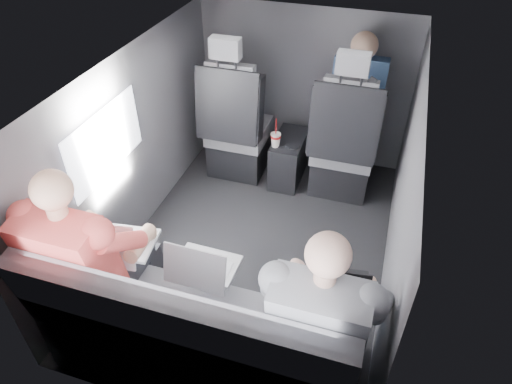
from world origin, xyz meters
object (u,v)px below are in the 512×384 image
(laptop_white, at_px, (115,243))
(laptop_silver, at_px, (202,266))
(rear_bench, at_px, (197,341))
(laptop_black, at_px, (335,288))
(center_console, at_px, (289,159))
(front_seat_right, at_px, (343,150))
(passenger_rear_right, at_px, (321,317))
(front_seat_left, at_px, (237,132))
(passenger_front_right, at_px, (357,96))
(soda_cup, at_px, (276,139))
(passenger_rear_left, at_px, (92,258))

(laptop_white, distance_m, laptop_silver, 0.51)
(rear_bench, relative_size, laptop_black, 4.40)
(center_console, bearing_deg, front_seat_right, -5.07)
(center_console, xyz_separation_m, passenger_rear_right, (0.61, -1.85, 0.43))
(front_seat_left, relative_size, passenger_front_right, 1.52)
(rear_bench, height_order, passenger_front_right, passenger_front_right)
(front_seat_left, relative_size, laptop_black, 3.48)
(rear_bench, xyz_separation_m, soda_cup, (-0.08, 1.79, 0.16))
(laptop_silver, distance_m, passenger_rear_left, 0.58)
(front_seat_right, relative_size, laptop_white, 3.20)
(center_console, relative_size, passenger_rear_right, 0.39)
(front_seat_left, distance_m, laptop_white, 1.69)
(front_seat_right, xyz_separation_m, laptop_black, (0.19, -1.61, 0.23))
(rear_bench, height_order, laptop_silver, rear_bench)
(rear_bench, height_order, passenger_rear_left, passenger_rear_left)
(laptop_black, distance_m, passenger_rear_right, 0.20)
(rear_bench, distance_m, passenger_rear_right, 0.70)
(rear_bench, xyz_separation_m, passenger_rear_left, (-0.60, 0.09, 0.34))
(soda_cup, distance_m, passenger_rear_left, 1.79)
(front_seat_left, distance_m, soda_cup, 0.39)
(soda_cup, bearing_deg, laptop_silver, -88.43)
(laptop_white, relative_size, passenger_front_right, 0.48)
(laptop_silver, xyz_separation_m, laptop_black, (0.68, 0.06, 0.00))
(front_seat_left, xyz_separation_m, center_console, (0.45, 0.04, -0.20))
(passenger_front_right, bearing_deg, laptop_black, -85.04)
(center_console, bearing_deg, passenger_rear_right, -71.79)
(rear_bench, height_order, passenger_rear_right, passenger_rear_right)
(laptop_black, xyz_separation_m, passenger_rear_left, (-1.24, -0.19, 0.01))
(passenger_rear_left, relative_size, passenger_front_right, 1.52)
(front_seat_right, distance_m, rear_bench, 1.96)
(soda_cup, xyz_separation_m, passenger_rear_right, (0.69, -1.70, 0.17))
(laptop_white, bearing_deg, laptop_silver, -0.56)
(front_seat_right, relative_size, passenger_front_right, 1.52)
(laptop_black, bearing_deg, center_console, 111.08)
(soda_cup, bearing_deg, front_seat_left, 163.74)
(center_console, bearing_deg, passenger_front_right, 24.66)
(rear_bench, height_order, soda_cup, rear_bench)
(laptop_black, xyz_separation_m, passenger_front_right, (-0.16, 1.87, 0.12))
(laptop_white, xyz_separation_m, laptop_black, (1.19, 0.06, -0.01))
(rear_bench, bearing_deg, front_seat_right, 76.69)
(soda_cup, height_order, laptop_black, laptop_black)
(front_seat_right, bearing_deg, laptop_white, -120.94)
(rear_bench, bearing_deg, passenger_front_right, 77.60)
(soda_cup, bearing_deg, center_console, 61.06)
(center_console, height_order, laptop_black, laptop_black)
(laptop_white, bearing_deg, passenger_rear_left, -110.84)
(passenger_rear_right, height_order, passenger_front_right, passenger_front_right)
(passenger_front_right, bearing_deg, laptop_silver, -104.86)
(laptop_black, bearing_deg, front_seat_right, 96.62)
(front_seat_right, bearing_deg, soda_cup, -168.57)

